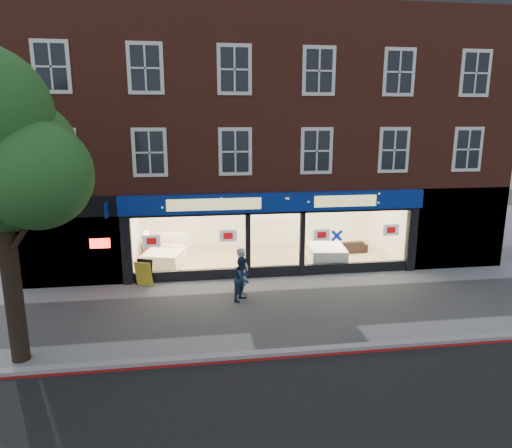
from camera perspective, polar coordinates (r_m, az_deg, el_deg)
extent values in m
plane|color=gray|center=(14.99, 4.55, -10.37)|extent=(120.00, 120.00, 0.00)
cube|color=#8C0A07|center=(12.29, 7.84, -15.95)|extent=(60.00, 0.10, 0.01)
cube|color=gray|center=(12.44, 7.59, -15.30)|extent=(60.00, 0.25, 0.12)
cube|color=tan|center=(19.82, 1.21, -4.31)|extent=(11.00, 4.50, 0.10)
cube|color=maroon|center=(20.67, 0.48, 14.94)|extent=(19.00, 8.00, 6.70)
cube|color=#2D2D30|center=(21.09, 0.50, 24.49)|extent=(19.00, 8.00, 0.30)
cube|color=navy|center=(16.86, 2.58, 2.76)|extent=(11.40, 0.28, 0.70)
cube|color=black|center=(17.74, 2.37, -5.90)|extent=(11.00, 0.18, 0.40)
cube|color=black|center=(17.27, -15.85, -3.10)|extent=(0.35, 0.30, 2.60)
cube|color=black|center=(19.15, 18.82, -1.74)|extent=(0.35, 0.30, 2.60)
cube|color=white|center=(17.01, -8.38, -2.45)|extent=(4.20, 0.02, 2.10)
cube|color=white|center=(18.17, 12.58, -1.64)|extent=(4.20, 0.02, 2.10)
cube|color=white|center=(17.61, 2.29, -2.80)|extent=(1.80, 0.02, 2.10)
cube|color=silver|center=(21.65, 0.26, 0.60)|extent=(11.00, 0.20, 2.60)
cube|color=#FFEAC6|center=(19.22, 1.25, 2.97)|extent=(11.00, 4.50, 0.12)
cube|color=black|center=(17.83, -22.52, -1.94)|extent=(3.80, 0.60, 3.30)
cube|color=#FF140C|center=(17.24, -18.92, -2.30)|extent=(0.70, 0.04, 0.35)
cube|color=black|center=(20.18, 23.77, -0.41)|extent=(4.00, 0.40, 3.30)
cylinder|color=black|center=(12.60, -28.27, -5.83)|extent=(0.44, 0.44, 4.40)
sphere|color=#23521E|center=(11.44, -27.33, 8.91)|extent=(2.40, 2.40, 2.40)
cube|color=white|center=(19.26, -11.40, -4.44)|extent=(1.95, 2.14, 0.32)
cube|color=white|center=(19.18, -11.44, -3.67)|extent=(1.87, 2.05, 0.23)
cube|color=white|center=(20.03, -10.60, -2.59)|extent=(1.59, 0.53, 1.08)
cube|color=white|center=(19.83, -11.81, -2.64)|extent=(0.64, 0.43, 0.11)
cube|color=white|center=(19.63, -9.94, -2.71)|extent=(0.64, 0.43, 0.11)
cube|color=brown|center=(20.53, -13.46, -3.12)|extent=(0.56, 0.56, 0.55)
cube|color=white|center=(19.22, 8.82, -4.49)|extent=(1.61, 1.94, 0.24)
cube|color=white|center=(19.15, 8.84, -3.82)|extent=(1.61, 1.94, 0.24)
cube|color=white|center=(19.09, 8.87, -3.15)|extent=(1.61, 1.94, 0.24)
imported|color=black|center=(20.89, 11.17, -2.75)|extent=(1.88, 0.85, 0.53)
cube|color=gold|center=(17.10, -13.83, -5.99)|extent=(0.74, 0.62, 0.97)
imported|color=#B4B8BC|center=(15.61, -1.71, -6.05)|extent=(0.64, 0.74, 1.70)
imported|color=#192B46|center=(15.28, -1.69, -6.83)|extent=(0.89, 0.93, 1.51)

